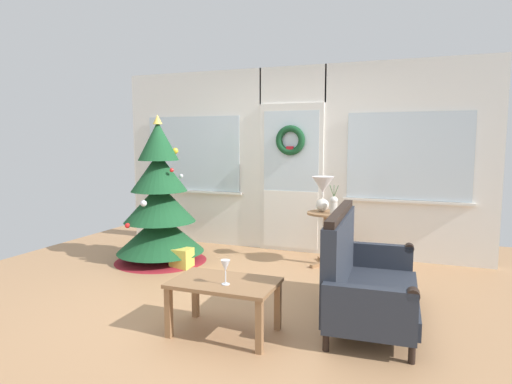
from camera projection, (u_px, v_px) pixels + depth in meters
The scene contains 10 objects.
ground_plane at pixel (231, 299), 4.33m from camera, with size 6.76×6.76×0.00m, color #AD7F56.
back_wall_with_door at pixel (292, 160), 6.11m from camera, with size 5.20×0.19×2.55m.
christmas_tree at pixel (160, 210), 5.62m from camera, with size 1.17×1.17×1.87m.
settee_sofa at pixel (361, 277), 3.79m from camera, with size 0.78×1.50×0.96m.
side_table at pixel (326, 227), 5.47m from camera, with size 0.50×0.48×0.66m.
table_lamp at pixel (323, 189), 5.47m from camera, with size 0.28×0.28×0.44m.
flower_vase at pixel (334, 204), 5.34m from camera, with size 0.11×0.10×0.35m.
coffee_table at pixel (224, 289), 3.51m from camera, with size 0.84×0.53×0.43m.
wine_glass at pixel (225, 267), 3.40m from camera, with size 0.08×0.08×0.20m.
gift_box at pixel (182, 258), 5.38m from camera, with size 0.24×0.21×0.24m, color #D8C64C.
Camera 1 is at (1.72, -3.81, 1.55)m, focal length 30.91 mm.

